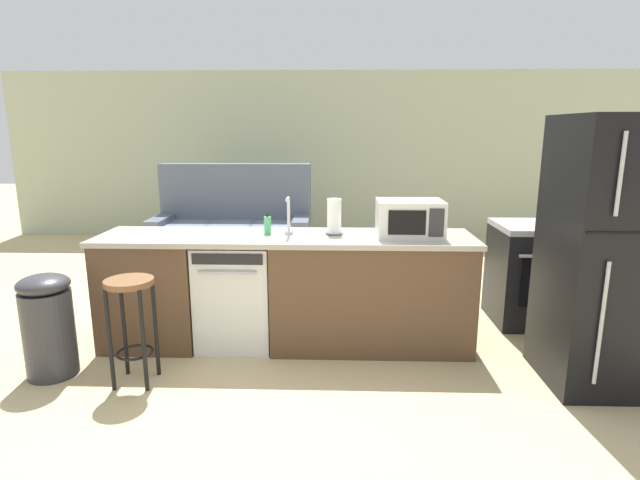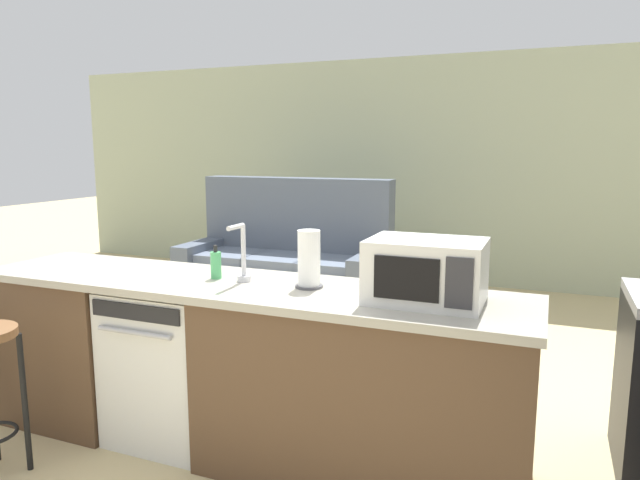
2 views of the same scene
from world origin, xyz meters
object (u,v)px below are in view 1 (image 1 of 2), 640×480
at_px(microwave, 410,218).
at_px(soap_bottle, 268,225).
at_px(kettle, 569,217).
at_px(couch, 234,232).
at_px(trash_bin, 48,324).
at_px(paper_towel_roll, 334,217).
at_px(bar_stool, 131,309).
at_px(stove_range, 537,273).
at_px(refrigerator, 609,254).
at_px(dishwasher, 237,293).

relative_size(microwave, soap_bottle, 2.84).
xyz_separation_m(microwave, kettle, (1.41, 0.42, -0.05)).
bearing_deg(couch, microwave, -53.78).
height_order(kettle, couch, couch).
distance_m(soap_bottle, trash_bin, 1.70).
distance_m(soap_bottle, couch, 2.75).
distance_m(paper_towel_roll, bar_stool, 1.62).
bearing_deg(stove_range, couch, 146.83).
relative_size(microwave, trash_bin, 0.68).
distance_m(stove_range, bar_stool, 3.41).
relative_size(bar_stool, couch, 0.37).
xyz_separation_m(microwave, paper_towel_roll, (-0.58, 0.05, -0.00)).
height_order(refrigerator, soap_bottle, refrigerator).
distance_m(stove_range, trash_bin, 3.98).
relative_size(microwave, paper_towel_roll, 1.77).
relative_size(bar_stool, trash_bin, 1.00).
distance_m(refrigerator, soap_bottle, 2.42).
height_order(soap_bottle, kettle, kettle).
xyz_separation_m(refrigerator, soap_bottle, (-2.34, 0.59, 0.07)).
distance_m(dishwasher, soap_bottle, 0.61).
distance_m(stove_range, soap_bottle, 2.45).
relative_size(refrigerator, trash_bin, 2.44).
distance_m(kettle, bar_stool, 3.55).
height_order(refrigerator, couch, refrigerator).
bearing_deg(stove_range, refrigerator, -90.01).
relative_size(dishwasher, trash_bin, 1.14).
bearing_deg(bar_stool, couch, 89.58).
xyz_separation_m(refrigerator, microwave, (-1.24, 0.55, 0.14)).
xyz_separation_m(refrigerator, bar_stool, (-3.17, -0.14, -0.37)).
height_order(microwave, couch, couch).
relative_size(refrigerator, microwave, 3.61).
bearing_deg(microwave, refrigerator, -23.88).
height_order(paper_towel_roll, bar_stool, paper_towel_roll).
bearing_deg(microwave, soap_bottle, 177.90).
bearing_deg(kettle, couch, 146.65).
relative_size(paper_towel_roll, bar_stool, 0.38).
relative_size(dishwasher, soap_bottle, 4.77).
bearing_deg(kettle, stove_range, 143.32).
bearing_deg(microwave, trash_bin, -166.98).
height_order(refrigerator, paper_towel_roll, refrigerator).
bearing_deg(bar_stool, dishwasher, 50.14).
relative_size(stove_range, refrigerator, 0.50).
height_order(dishwasher, couch, couch).
xyz_separation_m(stove_range, trash_bin, (-3.81, -1.14, -0.07)).
distance_m(microwave, kettle, 1.47).
xyz_separation_m(stove_range, refrigerator, (-0.00, -1.10, 0.45)).
height_order(trash_bin, couch, couch).
xyz_separation_m(trash_bin, couch, (0.66, 3.20, 0.02)).
height_order(kettle, bar_stool, kettle).
bearing_deg(stove_range, trash_bin, -163.28).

